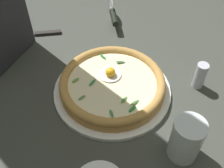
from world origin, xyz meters
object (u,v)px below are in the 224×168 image
at_px(pizza, 112,84).
at_px(pepper_shaker, 200,76).
at_px(table_knife, 38,34).
at_px(pizza_cutter, 113,14).
at_px(drinking_glass, 185,141).

distance_m(pizza, pepper_shaker, 0.25).
bearing_deg(pizza, pepper_shaker, 22.93).
distance_m(table_knife, pepper_shaker, 0.56).
distance_m(pizza_cutter, drinking_glass, 0.55).
height_order(pizza, table_knife, pizza).
relative_size(pizza, pepper_shaker, 3.56).
xyz_separation_m(pizza_cutter, pepper_shaker, (0.33, -0.22, 0.00)).
bearing_deg(drinking_glass, pizza_cutter, 124.79).
relative_size(pizza, table_knife, 1.35).
bearing_deg(drinking_glass, pepper_shaker, 86.75).
relative_size(pizza_cutter, drinking_glass, 1.21).
distance_m(pizza, drinking_glass, 0.25).
bearing_deg(pizza_cutter, table_knife, -147.76).
bearing_deg(table_knife, pizza_cutter, 32.24).
distance_m(pizza, table_knife, 0.37).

